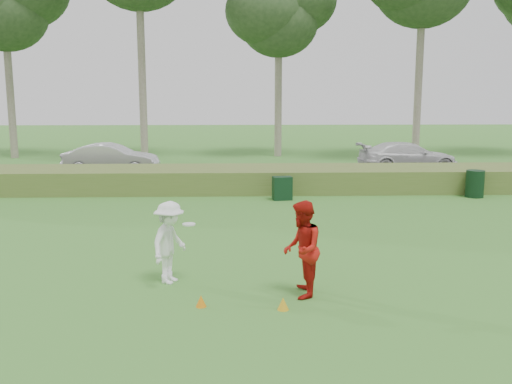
{
  "coord_description": "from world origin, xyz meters",
  "views": [
    {
      "loc": [
        -0.46,
        -10.78,
        3.87
      ],
      "look_at": [
        0.0,
        4.0,
        1.3
      ],
      "focal_mm": 40.0,
      "sensor_mm": 36.0,
      "label": 1
    }
  ],
  "objects_px": {
    "cone_orange": "(201,301)",
    "car_right": "(408,157)",
    "cone_yellow": "(283,304)",
    "trash_bin": "(475,184)",
    "player_white": "(170,242)",
    "car_mid": "(111,159)",
    "player_red": "(302,249)",
    "utility_cabinet": "(282,188)"
  },
  "relations": [
    {
      "from": "utility_cabinet",
      "to": "car_mid",
      "type": "bearing_deg",
      "value": 130.33
    },
    {
      "from": "player_white",
      "to": "trash_bin",
      "type": "xyz_separation_m",
      "value": [
        10.31,
        9.52,
        -0.34
      ]
    },
    {
      "from": "player_red",
      "to": "trash_bin",
      "type": "distance_m",
      "value": 12.94
    },
    {
      "from": "cone_yellow",
      "to": "car_mid",
      "type": "bearing_deg",
      "value": 111.53
    },
    {
      "from": "cone_yellow",
      "to": "player_white",
      "type": "bearing_deg",
      "value": 144.27
    },
    {
      "from": "car_right",
      "to": "player_red",
      "type": "bearing_deg",
      "value": 153.71
    },
    {
      "from": "trash_bin",
      "to": "player_white",
      "type": "bearing_deg",
      "value": -137.29
    },
    {
      "from": "car_mid",
      "to": "car_right",
      "type": "xyz_separation_m",
      "value": [
        14.43,
        0.73,
        -0.02
      ]
    },
    {
      "from": "player_white",
      "to": "car_mid",
      "type": "bearing_deg",
      "value": 39.79
    },
    {
      "from": "car_mid",
      "to": "player_red",
      "type": "bearing_deg",
      "value": -154.92
    },
    {
      "from": "cone_orange",
      "to": "car_right",
      "type": "distance_m",
      "value": 20.05
    },
    {
      "from": "player_red",
      "to": "utility_cabinet",
      "type": "distance_m",
      "value": 10.09
    },
    {
      "from": "car_right",
      "to": "trash_bin",
      "type": "bearing_deg",
      "value": -179.66
    },
    {
      "from": "cone_orange",
      "to": "car_mid",
      "type": "relative_size",
      "value": 0.05
    },
    {
      "from": "car_mid",
      "to": "car_right",
      "type": "height_order",
      "value": "car_mid"
    },
    {
      "from": "cone_yellow",
      "to": "trash_bin",
      "type": "xyz_separation_m",
      "value": [
        8.1,
        11.11,
        0.39
      ]
    },
    {
      "from": "player_white",
      "to": "cone_orange",
      "type": "height_order",
      "value": "player_white"
    },
    {
      "from": "cone_orange",
      "to": "car_mid",
      "type": "xyz_separation_m",
      "value": [
        -5.34,
        17.13,
        0.68
      ]
    },
    {
      "from": "player_red",
      "to": "cone_orange",
      "type": "height_order",
      "value": "player_red"
    },
    {
      "from": "cone_yellow",
      "to": "trash_bin",
      "type": "distance_m",
      "value": 13.75
    },
    {
      "from": "trash_bin",
      "to": "car_mid",
      "type": "distance_m",
      "value": 16.18
    },
    {
      "from": "player_white",
      "to": "cone_yellow",
      "type": "height_order",
      "value": "player_white"
    },
    {
      "from": "player_red",
      "to": "cone_yellow",
      "type": "xyz_separation_m",
      "value": [
        -0.41,
        -0.71,
        -0.82
      ]
    },
    {
      "from": "car_mid",
      "to": "cone_yellow",
      "type": "bearing_deg",
      "value": -156.94
    },
    {
      "from": "cone_orange",
      "to": "trash_bin",
      "type": "distance_m",
      "value": 14.53
    },
    {
      "from": "player_white",
      "to": "utility_cabinet",
      "type": "bearing_deg",
      "value": 5.21
    },
    {
      "from": "player_white",
      "to": "cone_orange",
      "type": "distance_m",
      "value": 1.73
    },
    {
      "from": "cone_orange",
      "to": "cone_yellow",
      "type": "xyz_separation_m",
      "value": [
        1.49,
        -0.2,
        0.01
      ]
    },
    {
      "from": "player_red",
      "to": "cone_yellow",
      "type": "height_order",
      "value": "player_red"
    },
    {
      "from": "cone_orange",
      "to": "car_right",
      "type": "height_order",
      "value": "car_right"
    },
    {
      "from": "player_red",
      "to": "cone_orange",
      "type": "bearing_deg",
      "value": -68.43
    },
    {
      "from": "cone_yellow",
      "to": "utility_cabinet",
      "type": "height_order",
      "value": "utility_cabinet"
    },
    {
      "from": "cone_yellow",
      "to": "player_red",
      "type": "bearing_deg",
      "value": 59.89
    },
    {
      "from": "player_red",
      "to": "trash_bin",
      "type": "relative_size",
      "value": 1.84
    },
    {
      "from": "utility_cabinet",
      "to": "car_mid",
      "type": "height_order",
      "value": "car_mid"
    },
    {
      "from": "utility_cabinet",
      "to": "car_right",
      "type": "height_order",
      "value": "car_right"
    },
    {
      "from": "trash_bin",
      "to": "player_red",
      "type": "bearing_deg",
      "value": -126.47
    },
    {
      "from": "trash_bin",
      "to": "cone_orange",
      "type": "bearing_deg",
      "value": -131.33
    },
    {
      "from": "cone_orange",
      "to": "player_white",
      "type": "bearing_deg",
      "value": 117.28
    },
    {
      "from": "trash_bin",
      "to": "car_right",
      "type": "relative_size",
      "value": 0.21
    },
    {
      "from": "player_red",
      "to": "car_mid",
      "type": "distance_m",
      "value": 18.13
    },
    {
      "from": "utility_cabinet",
      "to": "trash_bin",
      "type": "distance_m",
      "value": 7.3
    }
  ]
}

